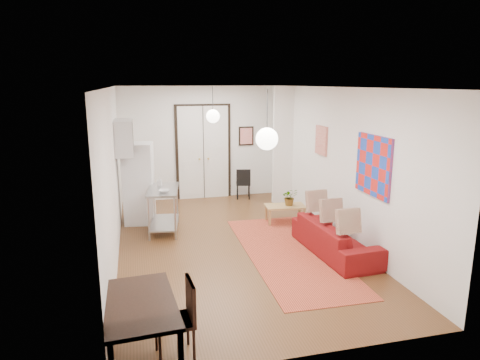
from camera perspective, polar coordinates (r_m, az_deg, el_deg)
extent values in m
plane|color=brown|center=(8.17, -0.86, -8.52)|extent=(7.00, 7.00, 0.00)
cube|color=white|center=(7.61, -0.94, 12.26)|extent=(4.20, 7.00, 0.02)
cube|color=white|center=(11.15, -4.96, 4.94)|extent=(4.20, 0.02, 2.90)
cube|color=white|center=(4.54, 9.18, -7.04)|extent=(4.20, 0.02, 2.90)
cube|color=white|center=(7.58, -16.55, 0.68)|extent=(0.02, 7.00, 2.90)
cube|color=white|center=(8.47, 13.08, 2.13)|extent=(0.02, 7.00, 2.90)
cube|color=white|center=(11.15, -4.90, 3.64)|extent=(1.44, 0.06, 2.50)
cube|color=white|center=(10.69, 5.72, 4.58)|extent=(0.50, 0.10, 2.90)
cube|color=silver|center=(8.98, -15.21, 5.52)|extent=(0.35, 1.00, 0.70)
cube|color=red|center=(7.35, 17.36, 1.85)|extent=(0.05, 1.00, 1.00)
cube|color=beige|center=(9.12, 10.79, 5.21)|extent=(0.05, 0.50, 0.60)
cube|color=red|center=(11.34, 0.83, 5.88)|extent=(0.40, 0.03, 0.50)
cube|color=#96613E|center=(9.48, -16.08, 6.13)|extent=(0.03, 0.44, 0.54)
sphere|color=white|center=(9.60, -3.63, 8.48)|extent=(0.30, 0.30, 0.30)
cylinder|color=black|center=(9.57, -3.67, 10.87)|extent=(0.01, 0.01, 0.50)
sphere|color=white|center=(5.72, 3.61, 5.50)|extent=(0.30, 0.30, 0.30)
cylinder|color=black|center=(5.69, 3.66, 9.50)|extent=(0.01, 0.01, 0.50)
cube|color=#BD482F|center=(7.82, 6.48, -9.59)|extent=(1.54, 3.93, 0.01)
imported|color=maroon|center=(7.83, 12.55, -7.54)|extent=(0.90, 2.04, 0.58)
cube|color=tan|center=(9.34, 6.04, -3.50)|extent=(0.89, 0.56, 0.04)
cube|color=tan|center=(9.11, 4.17, -5.14)|extent=(0.05, 0.05, 0.34)
cube|color=tan|center=(9.36, 8.59, -4.75)|extent=(0.05, 0.05, 0.34)
cube|color=tan|center=(9.45, 3.46, -4.46)|extent=(0.05, 0.05, 0.34)
cube|color=tan|center=(9.69, 7.74, -4.10)|extent=(0.05, 0.05, 0.34)
imported|color=#36642D|center=(9.32, 6.65, -2.26)|extent=(0.36, 0.32, 0.37)
cube|color=#A1A4A6|center=(8.74, -10.23, -1.27)|extent=(0.74, 1.24, 0.04)
cube|color=#A1A4A6|center=(8.94, -10.05, -5.63)|extent=(0.70, 1.19, 0.03)
cylinder|color=#A1A4A6|center=(8.33, -11.60, -5.18)|extent=(0.04, 0.04, 0.88)
cylinder|color=#A1A4A6|center=(8.36, -8.13, -4.98)|extent=(0.04, 0.04, 0.88)
cylinder|color=#A1A4A6|center=(9.37, -11.89, -3.16)|extent=(0.04, 0.04, 0.88)
cylinder|color=#A1A4A6|center=(9.40, -8.82, -2.98)|extent=(0.04, 0.04, 0.88)
imported|color=silver|center=(8.44, -10.11, -1.45)|extent=(0.26, 0.26, 0.05)
imported|color=teal|center=(8.95, -10.69, -0.20)|extent=(0.10, 0.11, 0.19)
cube|color=silver|center=(9.41, -13.33, -0.45)|extent=(0.69, 0.69, 1.74)
cube|color=black|center=(4.84, -13.20, -15.76)|extent=(0.82, 1.34, 0.05)
cube|color=black|center=(5.55, -16.58, -16.24)|extent=(0.06, 0.06, 0.66)
cube|color=black|center=(5.55, -9.66, -15.88)|extent=(0.06, 0.06, 0.66)
cube|color=#361A11|center=(4.98, -8.79, -18.19)|extent=(0.45, 0.43, 0.04)
cube|color=#361A11|center=(5.03, -9.10, -14.73)|extent=(0.07, 0.41, 0.44)
cylinder|color=#361A11|center=(4.94, -10.63, -21.52)|extent=(0.03, 0.03, 0.42)
cylinder|color=#361A11|center=(4.96, -6.37, -21.19)|extent=(0.03, 0.03, 0.42)
cylinder|color=#361A11|center=(5.24, -10.89, -19.30)|extent=(0.03, 0.03, 0.42)
cylinder|color=#361A11|center=(5.26, -6.92, -19.01)|extent=(0.03, 0.03, 0.42)
cube|color=#361A11|center=(4.98, -8.79, -18.19)|extent=(0.45, 0.43, 0.04)
cube|color=#361A11|center=(5.03, -9.10, -14.73)|extent=(0.07, 0.41, 0.44)
cylinder|color=#361A11|center=(4.94, -10.63, -21.52)|extent=(0.03, 0.03, 0.42)
cylinder|color=#361A11|center=(4.96, -6.37, -21.19)|extent=(0.03, 0.03, 0.42)
cylinder|color=#361A11|center=(5.24, -10.89, -19.30)|extent=(0.03, 0.03, 0.42)
cylinder|color=#361A11|center=(5.26, -6.92, -19.01)|extent=(0.03, 0.03, 0.42)
cube|color=black|center=(11.21, 0.43, -0.48)|extent=(0.43, 0.43, 0.04)
cube|color=black|center=(11.31, 0.22, 0.77)|extent=(0.37, 0.12, 0.39)
cylinder|color=black|center=(11.08, -0.15, -1.69)|extent=(0.03, 0.03, 0.39)
cylinder|color=black|center=(11.15, 1.38, -1.59)|extent=(0.03, 0.03, 0.39)
cylinder|color=black|center=(11.36, -0.51, -1.31)|extent=(0.03, 0.03, 0.39)
cylinder|color=black|center=(11.43, 0.98, -1.22)|extent=(0.03, 0.03, 0.39)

